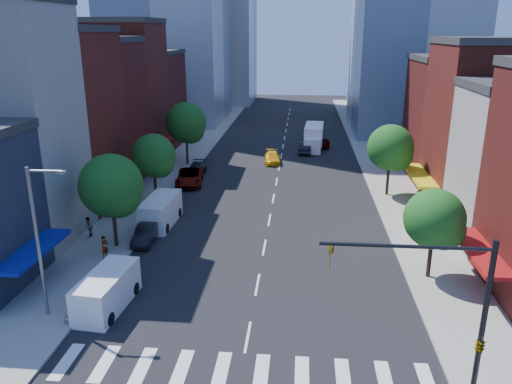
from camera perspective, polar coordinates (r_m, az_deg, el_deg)
ground at (r=28.67m, az=-0.95°, el=-16.23°), size 220.00×220.00×0.00m
sidewalk_left at (r=67.29m, az=-7.89°, el=3.98°), size 5.00×120.00×0.15m
sidewalk_right at (r=66.31m, az=13.70°, el=3.42°), size 5.00×120.00×0.15m
crosswalk at (r=26.26m, az=-1.70°, el=-19.88°), size 19.00×3.00×0.01m
bldg_left_2 at (r=50.67m, az=-22.80°, el=7.34°), size 12.00×9.00×16.00m
bldg_left_3 at (r=58.29m, az=-18.92°, el=8.49°), size 12.00×8.00×15.00m
bldg_left_4 at (r=65.93m, az=-16.05°, el=10.63°), size 12.00×9.00×17.00m
bldg_left_5 at (r=75.05m, az=-13.33°, el=10.11°), size 12.00×10.00×13.00m
bldg_right_2 at (r=51.72m, az=26.17°, el=6.53°), size 12.00×10.00×15.00m
bldg_right_3 at (r=61.19m, az=22.88°, el=7.51°), size 12.00×10.00×13.00m
traffic_signal at (r=23.66m, az=23.16°, el=-13.98°), size 7.24×2.24×8.00m
streetlight at (r=30.49m, az=-23.49°, el=-4.42°), size 2.25×0.25×9.00m
tree_left_near at (r=38.89m, az=-16.05°, el=0.42°), size 4.80×4.80×7.30m
tree_left_mid at (r=48.99m, az=-11.49°, el=3.90°), size 4.20×4.20×6.65m
tree_left_far at (r=62.09m, az=-7.89°, el=7.65°), size 5.00×5.00×7.75m
tree_right_near at (r=34.86m, az=19.95°, el=-3.17°), size 4.00×4.00×6.20m
tree_right_far at (r=51.56m, az=15.27°, el=4.71°), size 4.60×4.60×7.20m
parked_car_front at (r=32.29m, az=-17.87°, el=-11.31°), size 2.39×4.84×1.59m
parked_car_second at (r=40.86m, az=-12.46°, el=-4.68°), size 1.63×4.23×1.37m
parked_car_third at (r=55.27m, az=-7.62°, el=1.72°), size 3.51×6.24×1.64m
parked_car_rear at (r=58.77m, az=-6.83°, el=2.60°), size 2.00×4.77×1.38m
cargo_van_near at (r=31.94m, az=-16.78°, el=-10.87°), size 2.56×5.47×2.26m
cargo_van_far at (r=43.96m, az=-10.90°, el=-2.22°), size 2.50×5.78×2.43m
taxi at (r=63.91m, az=1.87°, el=3.95°), size 2.27×4.80×1.35m
traffic_car_oncoming at (r=69.37m, az=5.62°, el=5.07°), size 1.70×4.68×1.53m
traffic_car_far at (r=73.23m, az=7.76°, el=5.61°), size 1.86×4.09×1.36m
box_truck at (r=71.99m, az=6.61°, el=6.17°), size 2.97×8.42×3.34m
pedestrian_near at (r=38.27m, az=-16.89°, el=-6.07°), size 0.63×0.76×1.77m
pedestrian_far at (r=42.69m, az=-18.63°, el=-3.81°), size 0.79×0.92×1.65m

